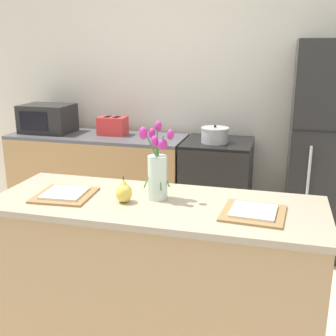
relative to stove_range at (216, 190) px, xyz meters
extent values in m
cube|color=silver|center=(-0.10, 0.40, 0.89)|extent=(5.20, 0.08, 2.70)
cube|color=tan|center=(-0.10, -1.60, -0.02)|extent=(1.76, 0.62, 0.88)
cube|color=tan|center=(-0.10, -1.60, 0.44)|extent=(1.80, 0.66, 0.03)
cube|color=tan|center=(-1.16, 0.00, -0.01)|extent=(1.68, 0.60, 0.89)
cube|color=#515156|center=(-1.16, 0.00, 0.44)|extent=(1.68, 0.60, 0.03)
cube|color=black|center=(0.00, 0.00, -0.01)|extent=(0.60, 0.60, 0.89)
cube|color=black|center=(0.00, 0.00, 0.45)|extent=(0.60, 0.60, 0.02)
cube|color=black|center=(0.00, -0.30, -0.05)|extent=(0.42, 0.01, 0.29)
cube|color=black|center=(0.95, 0.00, 0.43)|extent=(0.68, 0.64, 1.78)
cylinder|color=#B2B5B7|center=(0.76, -0.34, 0.15)|extent=(0.02, 0.02, 0.77)
cylinder|color=silver|center=(-0.11, -1.55, 0.58)|extent=(0.11, 0.11, 0.24)
cylinder|color=#3D8438|center=(-0.10, -1.55, 0.67)|extent=(0.13, 0.02, 0.27)
ellipsoid|color=#B22889|center=(-0.03, -1.56, 0.82)|extent=(0.04, 0.04, 0.06)
cylinder|color=#3D8438|center=(-0.09, -1.53, 0.63)|extent=(0.03, 0.04, 0.22)
ellipsoid|color=#B22889|center=(-0.08, -1.52, 0.76)|extent=(0.04, 0.04, 0.06)
cylinder|color=#3D8438|center=(-0.11, -1.54, 0.68)|extent=(0.01, 0.04, 0.32)
ellipsoid|color=#B22889|center=(-0.11, -1.52, 0.86)|extent=(0.04, 0.04, 0.06)
cylinder|color=#3D8438|center=(-0.12, -1.54, 0.66)|extent=(0.04, 0.02, 0.28)
ellipsoid|color=#B22889|center=(-0.14, -1.54, 0.82)|extent=(0.04, 0.04, 0.06)
cylinder|color=#3D8438|center=(-0.12, -1.56, 0.67)|extent=(0.10, 0.07, 0.28)
ellipsoid|color=#B22889|center=(-0.17, -1.59, 0.83)|extent=(0.05, 0.05, 0.07)
cylinder|color=#3D8438|center=(-0.11, -1.57, 0.64)|extent=(0.01, 0.05, 0.25)
ellipsoid|color=#B22889|center=(-0.11, -1.59, 0.79)|extent=(0.04, 0.04, 0.06)
cylinder|color=#3D8438|center=(-0.09, -1.57, 0.64)|extent=(0.05, 0.07, 0.23)
ellipsoid|color=#B22889|center=(-0.07, -1.60, 0.77)|extent=(0.04, 0.04, 0.06)
ellipsoid|color=#E5CC4C|center=(-0.26, -1.65, 0.51)|extent=(0.09, 0.09, 0.10)
cone|color=#E5CC4C|center=(-0.26, -1.65, 0.57)|extent=(0.05, 0.05, 0.04)
cylinder|color=brown|center=(-0.26, -1.65, 0.59)|extent=(0.01, 0.01, 0.02)
cube|color=olive|center=(-0.62, -1.64, 0.46)|extent=(0.33, 0.33, 0.01)
cube|color=silver|center=(-0.62, -1.64, 0.48)|extent=(0.23, 0.23, 0.01)
cube|color=olive|center=(0.42, -1.64, 0.46)|extent=(0.33, 0.33, 0.01)
cube|color=silver|center=(0.42, -1.64, 0.48)|extent=(0.23, 0.23, 0.01)
cube|color=red|center=(-1.02, 0.04, 0.54)|extent=(0.26, 0.18, 0.17)
cube|color=black|center=(-1.06, 0.04, 0.63)|extent=(0.05, 0.11, 0.01)
cube|color=black|center=(-0.97, 0.04, 0.63)|extent=(0.05, 0.11, 0.01)
cube|color=black|center=(-1.16, 0.04, 0.57)|extent=(0.02, 0.02, 0.02)
cylinder|color=#B2B5B7|center=(-0.02, -0.06, 0.52)|extent=(0.24, 0.24, 0.12)
cylinder|color=#B2B5B7|center=(-0.02, -0.06, 0.58)|extent=(0.24, 0.24, 0.01)
sphere|color=black|center=(-0.02, -0.06, 0.60)|extent=(0.02, 0.02, 0.02)
cube|color=black|center=(-1.68, 0.00, 0.59)|extent=(0.48, 0.36, 0.27)
cube|color=black|center=(-1.72, -0.18, 0.59)|extent=(0.29, 0.01, 0.18)
camera|label=1|loc=(0.51, -3.64, 1.26)|focal=45.00mm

